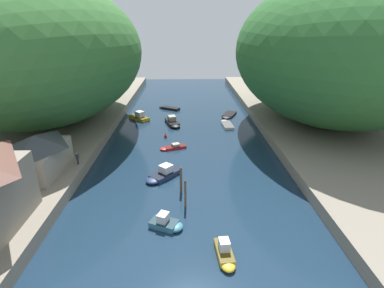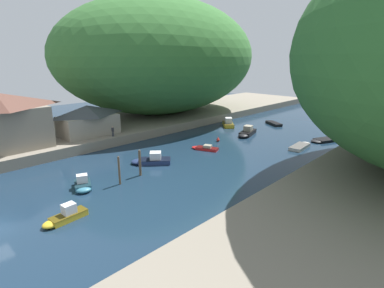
% 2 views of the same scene
% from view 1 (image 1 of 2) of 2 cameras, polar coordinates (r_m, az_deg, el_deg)
% --- Properties ---
extents(water_surface, '(130.00, 130.00, 0.00)m').
position_cam_1_polar(water_surface, '(49.30, -0.88, -0.73)').
color(water_surface, '#192D42').
rests_on(water_surface, ground).
extents(left_bank, '(22.00, 120.00, 1.55)m').
position_cam_1_polar(left_bank, '(54.80, -27.85, -0.14)').
color(left_bank, gray).
rests_on(left_bank, ground).
extents(right_bank, '(22.00, 120.00, 1.55)m').
position_cam_1_polar(right_bank, '(55.08, 25.92, 0.32)').
color(right_bank, gray).
rests_on(right_bank, ground).
extents(hillside_left, '(35.08, 49.12, 25.22)m').
position_cam_1_polar(hillside_left, '(62.48, -26.58, 15.33)').
color(hillside_left, '#387033').
rests_on(hillside_left, left_bank).
extents(hillside_right, '(33.52, 46.93, 25.40)m').
position_cam_1_polar(hillside_right, '(61.49, 24.91, 15.60)').
color(hillside_right, '#2D662D').
rests_on(hillside_right, right_bank).
extents(boathouse_shed, '(5.75, 9.68, 4.92)m').
position_cam_1_polar(boathouse_shed, '(41.72, -27.40, -1.61)').
color(boathouse_shed, gray).
rests_on(boathouse_shed, left_bank).
extents(boat_far_upstream, '(3.75, 2.84, 1.50)m').
position_cam_1_polar(boat_far_upstream, '(31.12, -4.81, -14.83)').
color(boat_far_upstream, teal).
rests_on(boat_far_upstream, water_surface).
extents(boat_yellow_tender, '(4.54, 2.88, 0.81)m').
position_cam_1_polar(boat_yellow_tender, '(48.99, -3.69, -0.60)').
color(boat_yellow_tender, red).
rests_on(boat_yellow_tender, water_surface).
extents(boat_navy_launch, '(4.21, 6.00, 0.44)m').
position_cam_1_polar(boat_navy_launch, '(66.80, 6.98, 5.47)').
color(boat_navy_launch, black).
rests_on(boat_navy_launch, water_surface).
extents(boat_cabin_cruiser, '(5.08, 5.31, 1.62)m').
position_cam_1_polar(boat_cabin_cruiser, '(39.99, -5.60, -5.79)').
color(boat_cabin_cruiser, navy).
rests_on(boat_cabin_cruiser, water_surface).
extents(boat_white_cruiser, '(5.55, 5.62, 1.84)m').
position_cam_1_polar(boat_white_cruiser, '(65.11, -10.26, 5.15)').
color(boat_white_cruiser, gold).
rests_on(boat_white_cruiser, water_surface).
extents(boat_near_quay, '(5.50, 4.11, 0.54)m').
position_cam_1_polar(boat_near_quay, '(72.11, -4.52, 6.85)').
color(boat_near_quay, black).
rests_on(boat_near_quay, water_surface).
extents(boat_red_skiff, '(2.27, 5.87, 0.50)m').
position_cam_1_polar(boat_red_skiff, '(60.62, 6.62, 3.79)').
color(boat_red_skiff, silver).
rests_on(boat_red_skiff, water_surface).
extents(boat_open_rowboat, '(3.61, 6.33, 1.68)m').
position_cam_1_polar(boat_open_rowboat, '(60.46, -3.67, 4.11)').
color(boat_open_rowboat, black).
rests_on(boat_open_rowboat, water_surface).
extents(boat_small_dinghy, '(1.61, 4.08, 1.48)m').
position_cam_1_polar(boat_small_dinghy, '(27.93, 6.31, -20.02)').
color(boat_small_dinghy, gold).
rests_on(boat_small_dinghy, water_surface).
extents(mooring_post_second, '(0.24, 0.24, 3.38)m').
position_cam_1_polar(mooring_post_second, '(33.30, -1.28, -9.44)').
color(mooring_post_second, brown).
rests_on(mooring_post_second, water_surface).
extents(mooring_post_middle, '(0.30, 0.30, 3.30)m').
position_cam_1_polar(mooring_post_middle, '(36.13, -2.11, -6.81)').
color(mooring_post_middle, brown).
rests_on(mooring_post_middle, water_surface).
extents(channel_buoy_near, '(0.57, 0.57, 0.85)m').
position_cam_1_polar(channel_buoy_near, '(53.84, -5.07, 1.57)').
color(channel_buoy_near, red).
rests_on(channel_buoy_near, water_surface).
extents(person_by_boathouse, '(0.35, 0.44, 1.69)m').
position_cam_1_polar(person_by_boathouse, '(42.48, -21.02, -2.45)').
color(person_by_boathouse, '#282D3D').
rests_on(person_by_boathouse, left_bank).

